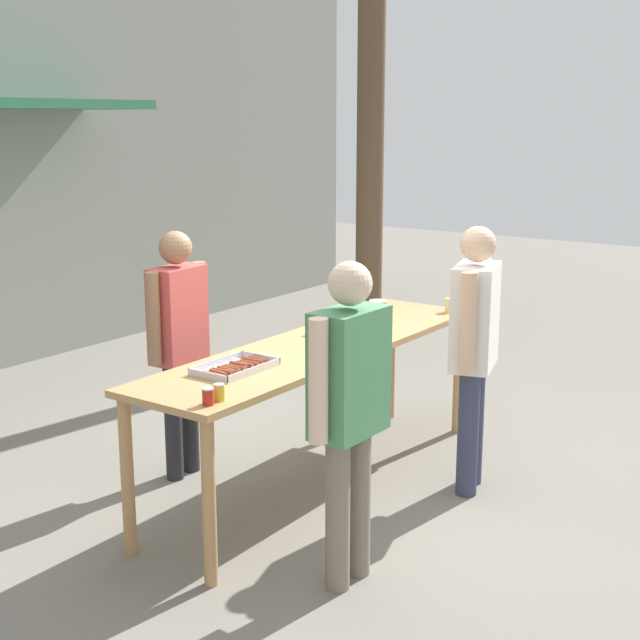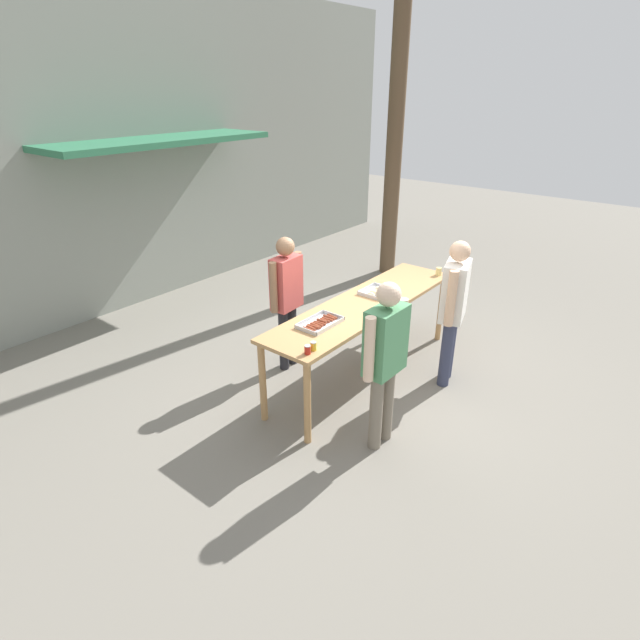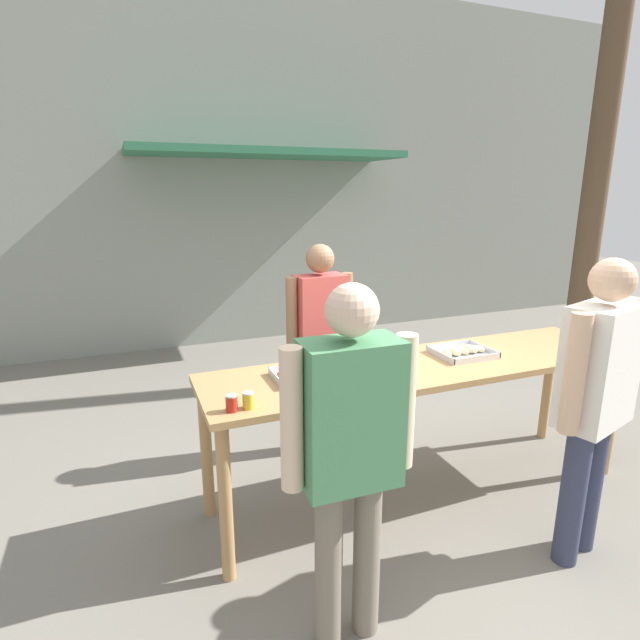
{
  "view_description": "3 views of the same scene",
  "coord_description": "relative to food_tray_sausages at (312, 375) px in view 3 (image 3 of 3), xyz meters",
  "views": [
    {
      "loc": [
        -4.37,
        -3.07,
        2.3
      ],
      "look_at": [
        0.0,
        0.0,
        1.07
      ],
      "focal_mm": 50.0,
      "sensor_mm": 36.0,
      "label": 1
    },
    {
      "loc": [
        -4.28,
        -2.77,
        3.12
      ],
      "look_at": [
        -0.76,
        0.04,
        0.97
      ],
      "focal_mm": 28.0,
      "sensor_mm": 36.0,
      "label": 2
    },
    {
      "loc": [
        -1.74,
        -2.51,
        1.98
      ],
      "look_at": [
        -0.4,
        0.81,
        1.04
      ],
      "focal_mm": 28.0,
      "sensor_mm": 36.0,
      "label": 3
    }
  ],
  "objects": [
    {
      "name": "condiment_jar_mustard",
      "position": [
        -0.53,
        -0.29,
        0.03
      ],
      "size": [
        0.06,
        0.06,
        0.08
      ],
      "color": "#B22319",
      "rests_on": "serving_table"
    },
    {
      "name": "condiment_jar_ketchup",
      "position": [
        -0.45,
        -0.28,
        0.03
      ],
      "size": [
        0.06,
        0.06,
        0.08
      ],
      "color": "gold",
      "rests_on": "serving_table"
    },
    {
      "name": "food_tray_sausages",
      "position": [
        0.0,
        0.0,
        0.0
      ],
      "size": [
        0.46,
        0.28,
        0.04
      ],
      "color": "silver",
      "rests_on": "serving_table"
    },
    {
      "name": "serving_table",
      "position": [
        0.76,
        -0.04,
        -0.12
      ],
      "size": [
        2.85,
        0.71,
        0.92
      ],
      "color": "tan",
      "rests_on": "ground"
    },
    {
      "name": "food_tray_buns",
      "position": [
        1.06,
        0.0,
        0.01
      ],
      "size": [
        0.36,
        0.31,
        0.06
      ],
      "color": "silver",
      "rests_on": "serving_table"
    },
    {
      "name": "person_customer_holding_hotdog",
      "position": [
        -0.17,
        -0.87,
        0.04
      ],
      "size": [
        0.59,
        0.23,
        1.64
      ],
      "rotation": [
        0.0,
        0.0,
        3.12
      ],
      "color": "#756B5B",
      "rests_on": "ground"
    },
    {
      "name": "utility_pole",
      "position": [
        4.0,
        1.62,
        1.83
      ],
      "size": [
        1.1,
        0.27,
        5.42
      ],
      "color": "brown",
      "rests_on": "ground"
    },
    {
      "name": "beer_cup",
      "position": [
        2.05,
        -0.28,
        0.03
      ],
      "size": [
        0.07,
        0.07,
        0.1
      ],
      "color": "#DBC67A",
      "rests_on": "serving_table"
    },
    {
      "name": "building_facade_back",
      "position": [
        0.76,
        3.94,
        1.32
      ],
      "size": [
        12.0,
        1.11,
        4.5
      ],
      "color": "gray",
      "rests_on": "ground"
    },
    {
      "name": "person_server_behind_table",
      "position": [
        0.36,
        0.77,
        0.03
      ],
      "size": [
        0.54,
        0.23,
        1.61
      ],
      "rotation": [
        0.0,
        0.0,
        0.07
      ],
      "color": "#232328",
      "rests_on": "ground"
    },
    {
      "name": "person_customer_with_cup",
      "position": [
        1.23,
        -0.86,
        0.05
      ],
      "size": [
        0.61,
        0.35,
        1.66
      ],
      "rotation": [
        0.0,
        0.0,
        3.42
      ],
      "color": "#333851",
      "rests_on": "ground"
    },
    {
      "name": "ground_plane",
      "position": [
        0.76,
        -0.04,
        -0.94
      ],
      "size": [
        24.0,
        24.0,
        0.0
      ],
      "primitive_type": "plane",
      "color": "slate"
    }
  ]
}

